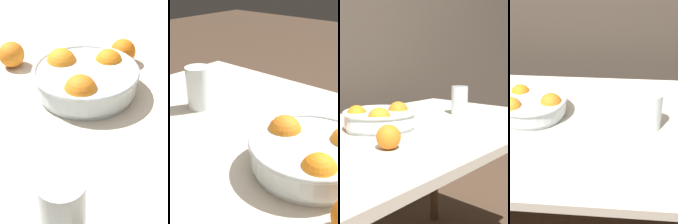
% 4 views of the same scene
% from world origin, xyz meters
% --- Properties ---
extents(dining_table, '(1.50, 0.82, 0.78)m').
position_xyz_m(dining_table, '(0.00, 0.00, 0.70)').
color(dining_table, beige).
rests_on(dining_table, ground_plane).
extents(fruit_bowl, '(0.27, 0.27, 0.10)m').
position_xyz_m(fruit_bowl, '(-0.02, 0.03, 0.82)').
color(fruit_bowl, silver).
rests_on(fruit_bowl, dining_table).
extents(juice_glass, '(0.08, 0.08, 0.13)m').
position_xyz_m(juice_glass, '(0.41, -0.02, 0.84)').
color(juice_glass, '#F4A314').
rests_on(juice_glass, dining_table).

